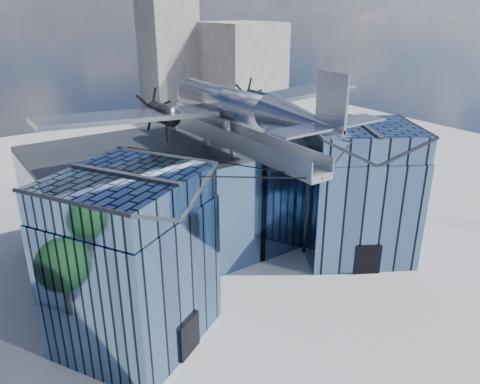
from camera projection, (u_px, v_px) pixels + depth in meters
ground_plane at (254, 280)px, 38.45m from camera, size 120.00×120.00×0.00m
museum at (215, 196)px, 40.81m from camera, size 32.88×24.50×17.60m
bg_towers at (74, 79)px, 73.97m from camera, size 77.00×24.50×26.00m
tree_side_e at (351, 172)px, 53.48m from camera, size 3.15×3.15×4.72m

